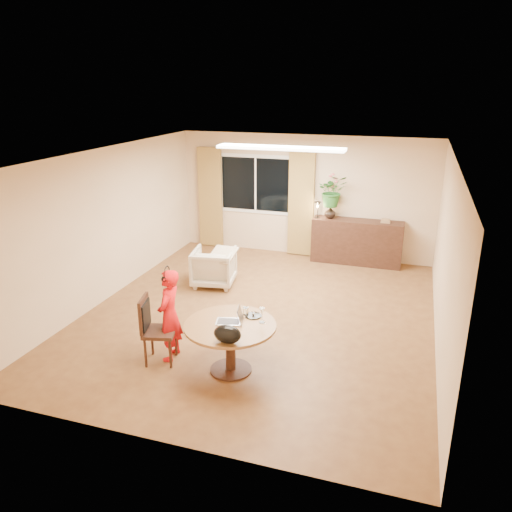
{
  "coord_description": "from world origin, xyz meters",
  "views": [
    {
      "loc": [
        2.24,
        -7.09,
        3.62
      ],
      "look_at": [
        0.02,
        -0.2,
        1.09
      ],
      "focal_mm": 35.0,
      "sensor_mm": 36.0,
      "label": 1
    }
  ],
  "objects": [
    {
      "name": "pot_lid",
      "position": [
        0.37,
        -1.41,
        0.7
      ],
      "size": [
        0.26,
        0.26,
        0.04
      ],
      "primitive_type": null,
      "rotation": [
        0.0,
        0.0,
        -0.22
      ],
      "color": "white",
      "rests_on": "dining_table"
    },
    {
      "name": "desk_lamp",
      "position": [
        0.35,
        2.96,
        1.11
      ],
      "size": [
        0.17,
        0.17,
        0.36
      ],
      "primitive_type": null,
      "rotation": [
        0.0,
        0.0,
        -0.18
      ],
      "color": "black",
      "rests_on": "sideboard"
    },
    {
      "name": "dining_table",
      "position": [
        0.15,
        -1.71,
        0.54
      ],
      "size": [
        1.2,
        1.2,
        0.68
      ],
      "color": "brown",
      "rests_on": "floor"
    },
    {
      "name": "throw",
      "position": [
        -0.99,
        0.93,
        0.72
      ],
      "size": [
        0.47,
        0.56,
        0.03
      ],
      "primitive_type": null,
      "rotation": [
        0.0,
        0.0,
        -0.03
      ],
      "color": "beige",
      "rests_on": "armchair"
    },
    {
      "name": "ceiling",
      "position": [
        0.0,
        0.0,
        2.6
      ],
      "size": [
        6.5,
        6.5,
        0.0
      ],
      "primitive_type": "plane",
      "rotation": [
        3.14,
        0.0,
        0.0
      ],
      "color": "white",
      "rests_on": "wall_back"
    },
    {
      "name": "child",
      "position": [
        -0.75,
        -1.65,
        0.65
      ],
      "size": [
        0.5,
        0.35,
        1.29
      ],
      "primitive_type": "imported",
      "rotation": [
        0.0,
        0.0,
        -1.48
      ],
      "color": "red",
      "rests_on": "floor"
    },
    {
      "name": "ceiling_panel",
      "position": [
        0.0,
        1.2,
        2.57
      ],
      "size": [
        2.2,
        0.35,
        0.05
      ],
      "primitive_type": "cube",
      "color": "white",
      "rests_on": "ceiling"
    },
    {
      "name": "book_stack",
      "position": [
        1.74,
        3.01,
        0.97
      ],
      "size": [
        0.21,
        0.16,
        0.08
      ],
      "primitive_type": null,
      "rotation": [
        0.0,
        0.0,
        -0.13
      ],
      "color": "olive",
      "rests_on": "sideboard"
    },
    {
      "name": "laptop",
      "position": [
        0.12,
        -1.67,
        0.79
      ],
      "size": [
        0.38,
        0.3,
        0.23
      ],
      "primitive_type": null,
      "rotation": [
        0.0,
        0.0,
        0.23
      ],
      "color": "#B7B7BC",
      "rests_on": "dining_table"
    },
    {
      "name": "wine_glass",
      "position": [
        0.53,
        -1.54,
        0.79
      ],
      "size": [
        0.07,
        0.07,
        0.21
      ],
      "primitive_type": null,
      "rotation": [
        0.0,
        0.0,
        0.0
      ],
      "color": "white",
      "rests_on": "dining_table"
    },
    {
      "name": "floor",
      "position": [
        0.0,
        0.0,
        0.0
      ],
      "size": [
        6.5,
        6.5,
        0.0
      ],
      "primitive_type": "plane",
      "color": "brown",
      "rests_on": "ground"
    },
    {
      "name": "bouquet",
      "position": [
        0.63,
        3.01,
        1.51
      ],
      "size": [
        0.73,
        0.68,
        0.66
      ],
      "primitive_type": "imported",
      "rotation": [
        0.0,
        0.0,
        0.33
      ],
      "color": "#2E6827",
      "rests_on": "vase"
    },
    {
      "name": "wall_back",
      "position": [
        0.0,
        3.25,
        1.3
      ],
      "size": [
        5.5,
        0.0,
        5.5
      ],
      "primitive_type": "plane",
      "rotation": [
        1.57,
        0.0,
        0.0
      ],
      "color": "tan",
      "rests_on": "floor"
    },
    {
      "name": "curtain_left",
      "position": [
        -2.15,
        3.15,
        1.15
      ],
      "size": [
        0.55,
        0.08,
        2.25
      ],
      "primitive_type": "cube",
      "color": "olive",
      "rests_on": "wall_back"
    },
    {
      "name": "handbag",
      "position": [
        0.3,
        -2.18,
        0.8
      ],
      "size": [
        0.36,
        0.24,
        0.23
      ],
      "primitive_type": null,
      "rotation": [
        0.0,
        0.0,
        -0.11
      ],
      "color": "black",
      "rests_on": "dining_table"
    },
    {
      "name": "sideboard",
      "position": [
        1.19,
        3.01,
        0.46
      ],
      "size": [
        1.85,
        0.45,
        0.93
      ],
      "primitive_type": "cube",
      "color": "black",
      "rests_on": "floor"
    },
    {
      "name": "armchair",
      "position": [
        -1.2,
        0.98,
        0.35
      ],
      "size": [
        0.87,
        0.89,
        0.7
      ],
      "primitive_type": "imported",
      "rotation": [
        0.0,
        0.0,
        3.31
      ],
      "color": "beige",
      "rests_on": "floor"
    },
    {
      "name": "wall_right",
      "position": [
        2.75,
        0.0,
        1.3
      ],
      "size": [
        0.0,
        6.5,
        6.5
      ],
      "primitive_type": "plane",
      "rotation": [
        1.57,
        0.0,
        -1.57
      ],
      "color": "tan",
      "rests_on": "floor"
    },
    {
      "name": "dining_chair",
      "position": [
        -0.83,
        -1.78,
        0.47
      ],
      "size": [
        0.54,
        0.51,
        0.94
      ],
      "primitive_type": null,
      "rotation": [
        0.0,
        0.0,
        0.25
      ],
      "color": "black",
      "rests_on": "floor"
    },
    {
      "name": "window",
      "position": [
        -1.1,
        3.23,
        1.5
      ],
      "size": [
        1.7,
        0.03,
        1.3
      ],
      "color": "white",
      "rests_on": "wall_back"
    },
    {
      "name": "curtain_right",
      "position": [
        -0.05,
        3.15,
        1.15
      ],
      "size": [
        0.55,
        0.08,
        2.25
      ],
      "primitive_type": "cube",
      "color": "olive",
      "rests_on": "wall_back"
    },
    {
      "name": "tumbler",
      "position": [
        0.25,
        -1.39,
        0.73
      ],
      "size": [
        0.07,
        0.07,
        0.1
      ],
      "primitive_type": null,
      "rotation": [
        0.0,
        0.0,
        0.05
      ],
      "color": "white",
      "rests_on": "dining_table"
    },
    {
      "name": "wall_left",
      "position": [
        -2.75,
        0.0,
        1.3
      ],
      "size": [
        0.0,
        6.5,
        6.5
      ],
      "primitive_type": "plane",
      "rotation": [
        1.57,
        0.0,
        1.57
      ],
      "color": "tan",
      "rests_on": "floor"
    },
    {
      "name": "vase",
      "position": [
        0.61,
        3.01,
        1.05
      ],
      "size": [
        0.25,
        0.25,
        0.25
      ],
      "primitive_type": "imported",
      "rotation": [
        0.0,
        0.0,
        -0.03
      ],
      "color": "black",
      "rests_on": "sideboard"
    }
  ]
}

